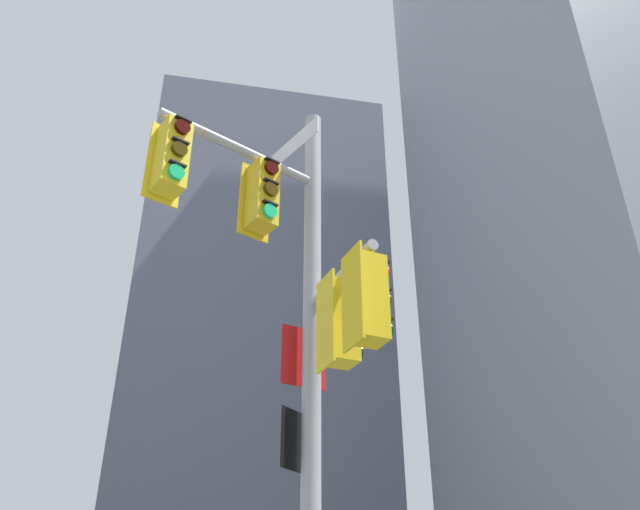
# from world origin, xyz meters

# --- Properties ---
(building_tower_right) EXTENTS (14.85, 14.85, 43.35)m
(building_tower_right) POSITION_xyz_m (15.72, 11.18, 21.67)
(building_tower_right) COLOR #9399A3
(building_tower_right) RESTS_ON ground
(building_mid_block) EXTENTS (12.97, 12.97, 29.32)m
(building_mid_block) POSITION_xyz_m (1.59, 27.78, 14.66)
(building_mid_block) COLOR slate
(building_mid_block) RESTS_ON ground
(signal_pole_assembly) EXTENTS (2.87, 2.18, 8.29)m
(signal_pole_assembly) POSITION_xyz_m (-0.30, -0.49, 4.83)
(signal_pole_assembly) COLOR #9EA0A3
(signal_pole_assembly) RESTS_ON ground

